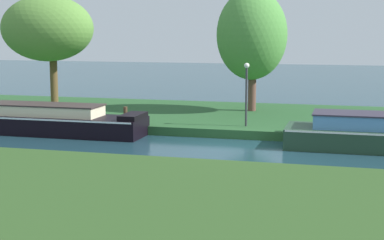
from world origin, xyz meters
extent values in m
plane|color=#1C3C47|center=(0.00, 0.00, 0.00)|extent=(120.00, 120.00, 0.00)
cube|color=#265229|center=(0.00, 7.00, 0.20)|extent=(72.00, 10.00, 0.40)
cube|color=#2C4D20|center=(0.00, -9.00, 0.20)|extent=(72.00, 10.00, 0.40)
cube|color=#233F2B|center=(4.77, 1.20, 0.42)|extent=(5.91, 2.38, 0.85)
cube|color=white|center=(4.77, 1.20, 0.81)|extent=(5.79, 2.41, 0.07)
cube|color=#578FC9|center=(4.80, 1.20, 1.12)|extent=(3.73, 1.81, 0.55)
cube|color=#322D3C|center=(4.80, 1.20, 1.43)|extent=(3.83, 1.91, 0.06)
cube|color=black|center=(-9.20, 1.20, 0.42)|extent=(9.38, 2.13, 0.85)
cube|color=white|center=(-9.20, 1.20, 0.81)|extent=(9.20, 2.16, 0.07)
cube|color=beige|center=(-9.23, 1.20, 1.08)|extent=(5.35, 1.62, 0.47)
cube|color=#362B29|center=(-9.23, 1.20, 1.34)|extent=(5.45, 1.71, 0.06)
cube|color=black|center=(-4.91, 1.20, 0.96)|extent=(0.81, 1.79, 0.23)
cylinder|color=brown|center=(-11.97, 7.34, 2.11)|extent=(0.42, 0.42, 3.41)
ellipsoid|color=#5A8C3A|center=(-11.97, 6.77, 4.81)|extent=(5.29, 3.94, 3.62)
cylinder|color=brown|center=(-0.81, 8.47, 1.79)|extent=(0.43, 0.43, 2.77)
ellipsoid|color=#4C8D3D|center=(-0.81, 8.15, 4.48)|extent=(3.70, 4.04, 4.74)
cylinder|color=#333338|center=(-0.22, 3.21, 1.71)|extent=(0.10, 0.10, 2.63)
sphere|color=white|center=(-0.22, 3.21, 3.15)|extent=(0.24, 0.24, 0.24)
cylinder|color=#473522|center=(-5.71, 2.34, 0.81)|extent=(0.18, 0.18, 0.82)
camera|label=1|loc=(4.32, -23.23, 4.74)|focal=55.83mm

